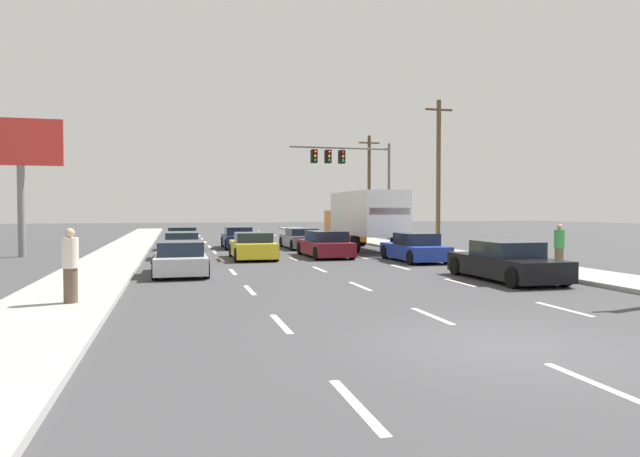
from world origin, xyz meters
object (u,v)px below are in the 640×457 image
Objects in this scene: utility_pole_mid at (438,172)px; pedestrian_near_corner at (70,266)px; car_maroon at (325,245)px; car_tan at (181,246)px; car_navy at (238,238)px; car_blue at (415,249)px; utility_pole_far at (369,185)px; car_silver at (180,259)px; box_truck at (363,216)px; car_gray at (301,239)px; car_black at (506,263)px; car_green at (183,239)px; roadside_billboard at (20,159)px; pedestrian_mid_block at (559,247)px; car_yellow at (253,247)px; traffic_signal_mast at (345,165)px.

utility_pole_mid is 25.93m from pedestrian_near_corner.
car_tan is at bearing 172.12° from car_maroon.
car_navy is 0.96× the size of car_maroon.
utility_pole_far is (5.24, 21.08, 3.84)m from car_blue.
utility_pole_mid reaches higher than car_tan.
box_truck reaches higher than car_silver.
pedestrian_near_corner is at bearing -144.47° from car_blue.
utility_pole_mid is at bearing -7.09° from car_gray.
car_black is 0.55× the size of utility_pole_far.
car_navy is at bearing 75.31° from car_silver.
car_navy is (3.32, 0.25, -0.01)m from car_green.
pedestrian_near_corner is (-18.25, -30.38, -3.38)m from utility_pole_far.
roadside_billboard is (-7.83, -3.50, 4.28)m from car_green.
car_black is 2.79× the size of pedestrian_mid_block.
car_yellow is 0.93× the size of car_gray.
car_black is (0.10, -7.14, 0.01)m from car_blue.
car_navy is 2.49× the size of pedestrian_near_corner.
pedestrian_near_corner reaches higher than car_blue.
car_yellow reaches higher than car_silver.
car_gray is (7.00, -0.97, -0.04)m from car_green.
traffic_signal_mast is at bearing 29.78° from car_navy.
car_blue is 16.49m from traffic_signal_mast.
box_truck is 6.16m from utility_pole_mid.
car_maroon reaches higher than car_blue.
pedestrian_near_corner reaches higher than car_black.
car_blue is at bearing -122.18° from utility_pole_mid.
car_blue reaches higher than car_yellow.
car_yellow is 2.42× the size of pedestrian_near_corner.
car_gray is at bearing -18.27° from car_navy.
pedestrian_mid_block is (13.69, -2.96, 0.42)m from car_silver.
car_navy is 21.08m from pedestrian_near_corner.
pedestrian_mid_block reaches higher than car_maroon.
car_tan reaches higher than car_gray.
car_navy is 0.94× the size of car_black.
traffic_signal_mast is at bearing 86.54° from car_black.
car_tan is 10.87m from box_truck.
car_black is 0.51× the size of utility_pole_mid.
car_gray is at bearing 172.91° from utility_pole_mid.
car_gray is (3.83, 6.55, -0.01)m from car_yellow.
car_maroon is at bearing 126.38° from pedestrian_mid_block.
car_maroon reaches higher than car_yellow.
box_truck reaches higher than car_green.
pedestrian_mid_block is at bearing -60.15° from car_blue.
car_tan is 1.01× the size of car_gray.
car_green reaches higher than car_black.
car_silver is 0.54× the size of traffic_signal_mast.
roadside_billboard reaches higher than pedestrian_mid_block.
utility_pole_mid is (12.25, -2.28, 4.14)m from car_navy.
roadside_billboard is (-23.23, -13.97, 0.48)m from utility_pole_far.
car_yellow is 15.95m from traffic_signal_mast.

